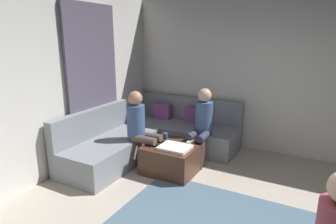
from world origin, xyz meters
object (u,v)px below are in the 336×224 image
object	(u,v)px
sectional_couch	(152,137)
person_on_couch_side	(141,126)
person_on_couch_back	(202,123)
coffee_mug	(165,136)
game_remote	(189,141)
ottoman	(172,158)

from	to	relation	value
sectional_couch	person_on_couch_side	bearing A→B (deg)	-75.17
person_on_couch_back	person_on_couch_side	xyz separation A→B (m)	(-0.75, -0.61, 0.00)
sectional_couch	coffee_mug	size ratio (longest dim) A/B	26.84
game_remote	person_on_couch_back	world-z (taller)	person_on_couch_back
coffee_mug	person_on_couch_back	xyz separation A→B (m)	(0.46, 0.36, 0.19)
coffee_mug	ottoman	bearing A→B (deg)	-39.29
sectional_couch	coffee_mug	xyz separation A→B (m)	(0.44, -0.30, 0.19)
coffee_mug	game_remote	world-z (taller)	coffee_mug
sectional_couch	ottoman	bearing A→B (deg)	-36.47
coffee_mug	person_on_couch_side	bearing A→B (deg)	-138.59
sectional_couch	person_on_couch_back	world-z (taller)	person_on_couch_back
sectional_couch	game_remote	size ratio (longest dim) A/B	17.00
ottoman	game_remote	xyz separation A→B (m)	(0.18, 0.22, 0.22)
ottoman	sectional_couch	bearing A→B (deg)	143.53
ottoman	person_on_couch_side	bearing A→B (deg)	-171.75
person_on_couch_back	game_remote	bearing A→B (deg)	78.59
ottoman	person_on_couch_back	xyz separation A→B (m)	(0.24, 0.54, 0.45)
sectional_couch	person_on_couch_side	world-z (taller)	person_on_couch_side
ottoman	coffee_mug	distance (m)	0.38
coffee_mug	game_remote	xyz separation A→B (m)	(0.40, 0.04, -0.04)
coffee_mug	person_on_couch_back	world-z (taller)	person_on_couch_back
ottoman	coffee_mug	bearing A→B (deg)	140.71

